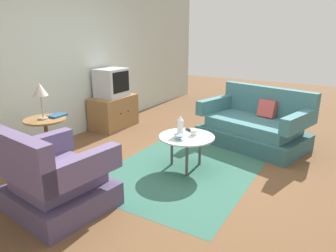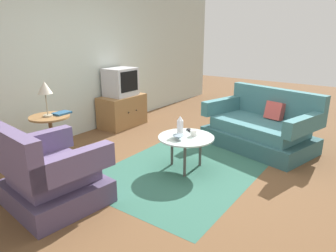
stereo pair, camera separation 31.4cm
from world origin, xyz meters
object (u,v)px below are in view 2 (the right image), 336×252
(side_table, at_px, (51,128))
(table_lamp, at_px, (45,89))
(tv_remote_dark, at_px, (191,131))
(coffee_table, at_px, (186,140))
(tv_stand, at_px, (122,111))
(television, at_px, (121,82))
(vase, at_px, (180,126))
(mug, at_px, (194,133))
(bowl, at_px, (178,137))
(book, at_px, (62,113))
(armchair, at_px, (49,177))
(couch, at_px, (261,128))

(side_table, relative_size, table_lamp, 1.34)
(side_table, bearing_deg, tv_remote_dark, -57.39)
(coffee_table, distance_m, table_lamp, 1.95)
(tv_stand, bearing_deg, television, 90.00)
(vase, distance_m, tv_remote_dark, 0.23)
(tv_stand, height_order, mug, tv_stand)
(bowl, relative_size, book, 0.61)
(book, bearing_deg, side_table, 161.84)
(television, distance_m, bowl, 2.27)
(mug, bearing_deg, vase, 114.18)
(armchair, relative_size, vase, 4.01)
(mug, height_order, book, book)
(coffee_table, distance_m, vase, 0.19)
(armchair, xyz_separation_m, mug, (1.61, -0.73, 0.18))
(bowl, bearing_deg, armchair, 154.68)
(armchair, height_order, mug, armchair)
(couch, bearing_deg, coffee_table, 85.09)
(television, xyz_separation_m, book, (-1.57, -0.39, -0.19))
(coffee_table, xyz_separation_m, tv_remote_dark, (0.21, 0.06, 0.05))
(side_table, distance_m, book, 0.25)
(couch, height_order, side_table, couch)
(bowl, bearing_deg, couch, -19.25)
(tv_stand, relative_size, mug, 7.06)
(television, xyz_separation_m, table_lamp, (-1.75, -0.34, 0.17))
(table_lamp, bearing_deg, tv_stand, 10.68)
(table_lamp, xyz_separation_m, book, (0.18, -0.05, -0.36))
(bowl, bearing_deg, coffee_table, -9.04)
(table_lamp, bearing_deg, television, 11.04)
(side_table, distance_m, bowl, 1.76)
(television, relative_size, tv_remote_dark, 3.22)
(mug, bearing_deg, tv_remote_dark, 43.47)
(mug, relative_size, tv_remote_dark, 0.73)
(mug, relative_size, bowl, 0.87)
(coffee_table, height_order, table_lamp, table_lamp)
(side_table, distance_m, table_lamp, 0.54)
(side_table, distance_m, vase, 1.76)
(television, height_order, bowl, television)
(side_table, distance_m, tv_stand, 1.77)
(side_table, bearing_deg, mug, -62.36)
(vase, height_order, tv_remote_dark, vase)
(television, xyz_separation_m, mug, (-0.83, -2.06, -0.35))
(television, bearing_deg, coffee_table, -114.67)
(tv_stand, bearing_deg, table_lamp, -169.32)
(television, height_order, vase, television)
(tv_remote_dark, bearing_deg, television, 10.27)
(vase, relative_size, bowl, 1.80)
(tv_stand, height_order, tv_remote_dark, tv_stand)
(side_table, relative_size, bowl, 4.47)
(vase, bearing_deg, bowl, -153.52)
(coffee_table, bearing_deg, mug, -35.75)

